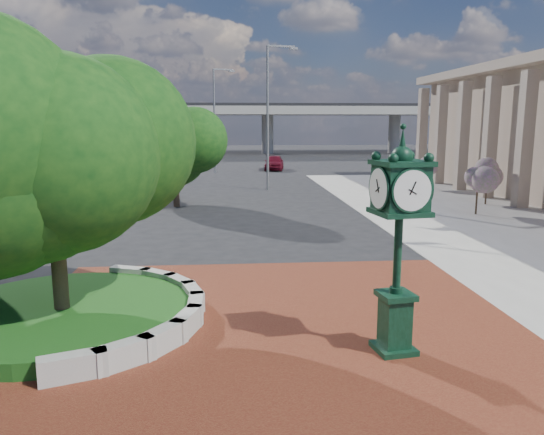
{
  "coord_description": "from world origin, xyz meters",
  "views": [
    {
      "loc": [
        -0.92,
        -12.55,
        4.81
      ],
      "look_at": [
        0.21,
        1.5,
        2.27
      ],
      "focal_mm": 35.0,
      "sensor_mm": 36.0,
      "label": 1
    }
  ],
  "objects_px": {
    "post_clock": "(399,233)",
    "street_lamp_far": "(217,112)",
    "street_lamp_near": "(271,106)",
    "parked_car": "(274,163)"
  },
  "relations": [
    {
      "from": "post_clock",
      "to": "street_lamp_far",
      "type": "distance_m",
      "value": 41.82
    },
    {
      "from": "street_lamp_near",
      "to": "street_lamp_far",
      "type": "distance_m",
      "value": 14.45
    },
    {
      "from": "post_clock",
      "to": "street_lamp_far",
      "type": "height_order",
      "value": "street_lamp_far"
    },
    {
      "from": "post_clock",
      "to": "street_lamp_far",
      "type": "relative_size",
      "value": 0.48
    },
    {
      "from": "parked_car",
      "to": "street_lamp_near",
      "type": "xyz_separation_m",
      "value": [
        -1.56,
        -15.81,
        5.13
      ]
    },
    {
      "from": "parked_car",
      "to": "street_lamp_far",
      "type": "relative_size",
      "value": 0.46
    },
    {
      "from": "parked_car",
      "to": "street_lamp_far",
      "type": "distance_m",
      "value": 7.8
    },
    {
      "from": "street_lamp_near",
      "to": "street_lamp_far",
      "type": "relative_size",
      "value": 1.03
    },
    {
      "from": "parked_car",
      "to": "street_lamp_near",
      "type": "height_order",
      "value": "street_lamp_near"
    },
    {
      "from": "parked_car",
      "to": "street_lamp_far",
      "type": "xyz_separation_m",
      "value": [
        -5.68,
        -1.96,
        4.97
      ]
    }
  ]
}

